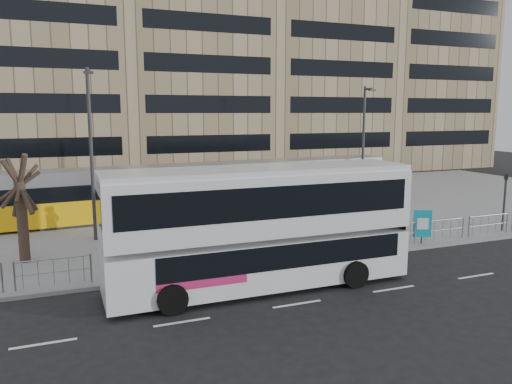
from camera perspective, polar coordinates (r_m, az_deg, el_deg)
name	(u,v)px	position (r m, az deg, el deg)	size (l,w,h in m)	color
ground	(297,265)	(21.75, 4.74, -8.28)	(120.00, 120.00, 0.00)	black
plaza	(215,212)	(32.58, -4.70, -2.27)	(64.00, 24.00, 0.15)	gray
kerb	(297,263)	(21.77, 4.69, -8.06)	(64.00, 0.25, 0.17)	gray
building_row	(164,49)	(54.30, -10.45, 15.77)	(70.40, 18.40, 31.20)	brown
pedestrian_barrier	(332,236)	(22.83, 8.73, -4.95)	(32.07, 0.07, 1.10)	gray
road_markings	(371,292)	(18.98, 13.01, -11.11)	(62.00, 0.12, 0.01)	white
double_decker_bus	(260,224)	(18.33, 0.52, -3.63)	(11.32, 2.96, 4.52)	silver
tram	(206,188)	(32.00, -5.76, 0.48)	(26.54, 4.31, 3.12)	yellow
ad_panel	(422,224)	(25.53, 18.48, -3.49)	(0.85, 0.37, 1.66)	#2D2D30
pedestrian	(116,217)	(26.76, -15.74, -2.79)	(0.71, 0.47, 1.96)	black
traffic_light_west	(190,217)	(21.28, -7.52, -2.80)	(0.20, 0.23, 3.10)	#2D2D30
traffic_light_east	(505,195)	(29.84, 26.57, -0.26)	(0.21, 0.23, 3.10)	#2D2D30
lamp_post_west	(91,148)	(25.68, -18.33, 4.77)	(0.45, 1.04, 8.45)	#2D2D30
lamp_post_east	(364,140)	(35.29, 12.21, 5.78)	(0.45, 1.04, 8.08)	#2D2D30
bare_tree	(17,151)	(22.98, -25.64, 4.30)	(4.38, 4.38, 6.76)	#2D2219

